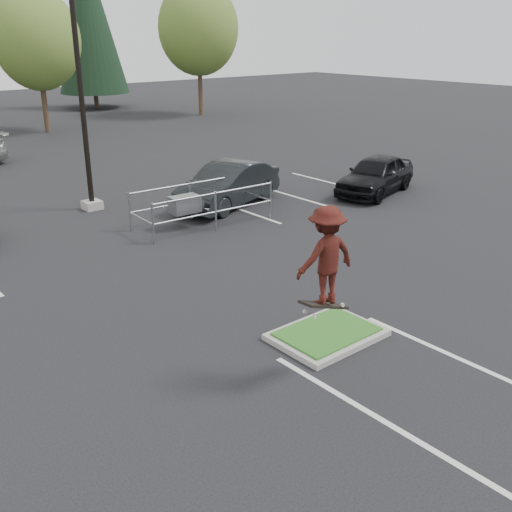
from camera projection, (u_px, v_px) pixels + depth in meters
ground at (327, 337)px, 12.41m from camera, size 120.00×120.00×0.00m
grass_median at (327, 334)px, 12.38m from camera, size 2.20×1.60×0.16m
stall_lines at (127, 270)px, 15.93m from camera, size 22.62×17.60×0.01m
light_pole at (79, 76)px, 19.72m from camera, size 0.70×0.60×10.12m
decid_c at (37, 43)px, 35.57m from camera, size 5.12×5.12×8.38m
decid_d at (198, 31)px, 42.89m from camera, size 5.76×5.76×9.43m
conif_c at (89, 18)px, 46.75m from camera, size 5.50×5.50×12.50m
cart_corral at (189, 203)px, 19.09m from camera, size 4.55×1.83×1.27m
skateboarder at (326, 256)px, 10.13m from camera, size 1.21×0.79×2.02m
car_r_charc at (228, 185)px, 21.49m from camera, size 4.94×3.01×1.54m
car_r_black at (376, 175)px, 23.17m from camera, size 4.63×2.82×1.47m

